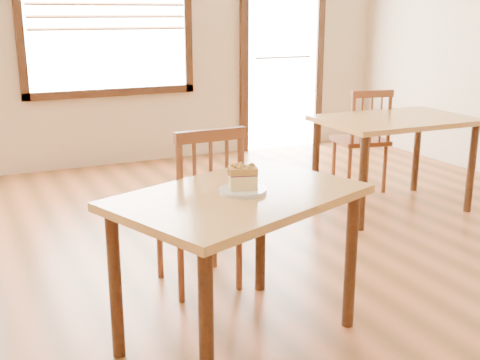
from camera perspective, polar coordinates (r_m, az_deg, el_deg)
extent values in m
plane|color=#9C552D|center=(2.90, 2.94, -16.68)|extent=(8.00, 8.00, 0.00)
plane|color=#CCB495|center=(6.26, -15.26, 14.65)|extent=(7.00, 0.00, 7.00)
cube|color=#3C1D10|center=(6.34, -12.05, 8.14)|extent=(1.76, 0.06, 0.08)
cube|color=#AB5C27|center=(6.26, -12.44, 15.97)|extent=(1.56, 0.05, 0.03)
cube|color=#AB5C27|center=(6.26, -12.38, 14.92)|extent=(1.56, 0.05, 0.03)
cube|color=#AB5C27|center=(6.26, -12.31, 13.86)|extent=(1.56, 0.05, 0.03)
cube|color=white|center=(7.07, 4.03, 11.94)|extent=(0.90, 0.02, 2.20)
cube|color=#3C1D10|center=(6.82, 0.40, 11.85)|extent=(0.09, 0.06, 2.20)
cube|color=#3C1D10|center=(7.31, 7.54, 11.97)|extent=(0.09, 0.06, 2.20)
cylinder|color=#B2B2B7|center=(7.05, 4.12, 11.52)|extent=(0.72, 0.03, 0.03)
cube|color=#C0874A|center=(2.75, -0.14, -1.65)|extent=(1.31, 1.09, 0.04)
cylinder|color=#3C1D10|center=(2.39, -3.21, -14.34)|extent=(0.06, 0.06, 0.71)
cylinder|color=#3C1D10|center=(3.06, 10.45, -7.55)|extent=(0.06, 0.06, 0.71)
cylinder|color=#3C1D10|center=(2.81, -11.74, -9.78)|extent=(0.06, 0.06, 0.71)
cylinder|color=#3C1D10|center=(3.41, 1.95, -4.87)|extent=(0.06, 0.06, 0.71)
cube|color=#5A2C18|center=(3.45, -4.04, -2.65)|extent=(0.44, 0.44, 0.04)
cylinder|color=#5A2C18|center=(3.75, -2.48, -5.22)|extent=(0.04, 0.04, 0.45)
cylinder|color=#5A2C18|center=(3.63, -7.62, -6.05)|extent=(0.04, 0.04, 0.45)
cylinder|color=#5A2C18|center=(3.45, -0.09, -7.10)|extent=(0.04, 0.04, 0.45)
cylinder|color=#5A2C18|center=(3.33, -5.63, -8.10)|extent=(0.04, 0.04, 0.45)
cylinder|color=#5A2C18|center=(3.28, 0.07, 0.78)|extent=(0.04, 0.04, 0.48)
cylinder|color=#5A2C18|center=(3.14, -5.73, 0.05)|extent=(0.04, 0.04, 0.48)
cube|color=#5A2C18|center=(3.16, -2.82, 4.25)|extent=(0.40, 0.05, 0.06)
cylinder|color=#5A2C18|center=(3.24, -1.25, 0.43)|extent=(0.02, 0.02, 0.42)
cylinder|color=#5A2C18|center=(3.21, -2.77, 0.24)|extent=(0.02, 0.02, 0.42)
cylinder|color=#5A2C18|center=(3.17, -4.32, 0.04)|extent=(0.02, 0.02, 0.42)
cube|color=#C0874A|center=(4.91, 14.52, 5.53)|extent=(1.20, 0.81, 0.04)
cylinder|color=#3C1D10|center=(4.43, 11.53, -0.32)|extent=(0.06, 0.06, 0.71)
cylinder|color=#3C1D10|center=(5.10, 21.08, 1.02)|extent=(0.06, 0.06, 0.71)
cylinder|color=#3C1D10|center=(4.95, 7.18, 1.55)|extent=(0.06, 0.06, 0.71)
cylinder|color=#3C1D10|center=(5.55, 16.39, 2.57)|extent=(0.06, 0.06, 0.71)
cube|color=#5A2C18|center=(5.47, 11.31, 3.70)|extent=(0.49, 0.49, 0.04)
cylinder|color=#5A2C18|center=(5.74, 11.97, 1.74)|extent=(0.04, 0.04, 0.43)
cylinder|color=#5A2C18|center=(5.60, 8.87, 1.55)|extent=(0.04, 0.04, 0.43)
cylinder|color=#5A2C18|center=(5.45, 13.54, 0.91)|extent=(0.04, 0.04, 0.43)
cylinder|color=#5A2C18|center=(5.30, 10.31, 0.68)|extent=(0.04, 0.04, 0.43)
cylinder|color=#5A2C18|center=(5.34, 13.96, 5.76)|extent=(0.04, 0.04, 0.46)
cylinder|color=#5A2C18|center=(5.19, 10.66, 5.67)|extent=(0.04, 0.04, 0.46)
cube|color=#5A2C18|center=(5.23, 12.47, 7.97)|extent=(0.38, 0.11, 0.06)
cylinder|color=#5A2C18|center=(5.30, 13.19, 5.64)|extent=(0.02, 0.02, 0.40)
cylinder|color=#5A2C18|center=(5.26, 12.33, 5.61)|extent=(0.02, 0.02, 0.40)
cylinder|color=#5A2C18|center=(5.22, 11.45, 5.59)|extent=(0.02, 0.02, 0.40)
cylinder|color=white|center=(2.76, 0.27, -1.00)|extent=(0.22, 0.22, 0.02)
cylinder|color=white|center=(2.76, 0.27, -1.10)|extent=(0.15, 0.15, 0.01)
cube|color=#E6C882|center=(2.74, 0.27, -0.15)|extent=(0.15, 0.13, 0.07)
cube|color=#51173E|center=(2.73, 0.27, 0.59)|extent=(0.14, 0.12, 0.01)
cube|color=olive|center=(2.73, 0.27, 0.94)|extent=(0.15, 0.13, 0.03)
sphere|color=olive|center=(2.74, -0.12, 1.38)|extent=(0.02, 0.02, 0.02)
sphere|color=olive|center=(2.69, -0.68, 1.13)|extent=(0.01, 0.01, 0.01)
sphere|color=olive|center=(2.72, -0.68, 1.28)|extent=(0.02, 0.02, 0.02)
sphere|color=olive|center=(2.75, -0.32, 1.43)|extent=(0.01, 0.01, 0.01)
sphere|color=olive|center=(2.70, 0.84, 1.20)|extent=(0.03, 0.03, 0.03)
sphere|color=olive|center=(2.69, -0.11, 1.14)|extent=(0.02, 0.02, 0.02)
sphere|color=olive|center=(2.73, 1.03, 1.31)|extent=(0.02, 0.02, 0.02)
sphere|color=olive|center=(2.74, 0.23, 1.39)|extent=(0.01, 0.01, 0.01)
sphere|color=olive|center=(2.73, 0.89, 1.36)|extent=(0.02, 0.02, 0.02)
sphere|color=olive|center=(2.76, 0.72, 1.54)|extent=(0.02, 0.02, 0.02)
sphere|color=olive|center=(2.75, 1.17, 1.47)|extent=(0.02, 0.02, 0.02)
sphere|color=olive|center=(2.74, -0.52, 1.39)|extent=(0.02, 0.02, 0.02)
sphere|color=olive|center=(2.76, 1.00, 1.50)|extent=(0.03, 0.03, 0.03)
sphere|color=olive|center=(2.74, 0.06, 1.36)|extent=(0.01, 0.01, 0.01)
sphere|color=olive|center=(2.74, 0.07, 1.38)|extent=(0.02, 0.02, 0.02)
sphere|color=olive|center=(2.73, 1.10, 1.35)|extent=(0.02, 0.02, 0.02)
sphere|color=olive|center=(2.73, -1.05, 0.58)|extent=(0.02, 0.02, 0.02)
sphere|color=olive|center=(2.70, -1.02, 0.47)|extent=(0.01, 0.01, 0.01)
sphere|color=olive|center=(2.71, -1.09, 0.18)|extent=(0.01, 0.01, 0.01)
sphere|color=olive|center=(2.70, -0.96, 0.55)|extent=(0.01, 0.01, 0.01)
sphere|color=olive|center=(2.70, -0.98, 0.83)|extent=(0.01, 0.01, 0.01)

